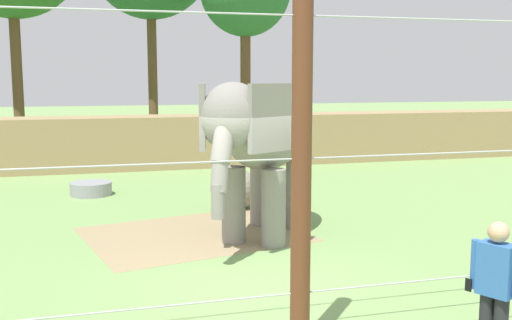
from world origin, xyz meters
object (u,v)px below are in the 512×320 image
at_px(enrichment_ball, 239,189).
at_px(water_tub, 91,188).
at_px(elephant, 261,135).
at_px(zookeeper, 495,291).

xyz_separation_m(enrichment_ball, water_tub, (-3.49, 2.62, -0.29)).
distance_m(elephant, enrichment_ball, 3.22).
bearing_deg(elephant, zookeeper, -81.17).
height_order(zookeeper, water_tub, zookeeper).
relative_size(elephant, enrichment_ball, 3.91).
xyz_separation_m(elephant, enrichment_ball, (0.24, 2.80, -1.57)).
xyz_separation_m(zookeeper, water_tub, (-4.16, 11.29, -0.74)).
xyz_separation_m(elephant, water_tub, (-3.25, 5.42, -1.86)).
bearing_deg(zookeeper, elephant, 98.83).
distance_m(elephant, zookeeper, 6.04).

